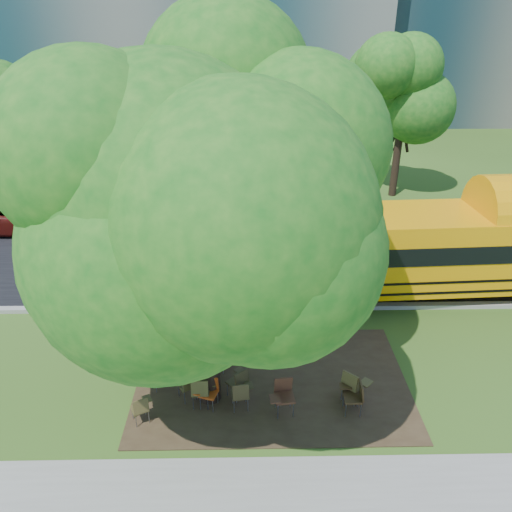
{
  "coord_description": "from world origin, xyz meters",
  "views": [
    {
      "loc": [
        0.39,
        -10.73,
        8.73
      ],
      "look_at": [
        0.66,
        3.44,
        1.71
      ],
      "focal_mm": 35.0,
      "sensor_mm": 36.0,
      "label": 1
    }
  ],
  "objects_px": {
    "chair_3": "(208,389)",
    "black_car": "(123,255)",
    "chair_0": "(141,407)",
    "chair_2": "(189,383)",
    "chair_5": "(283,393)",
    "chair_10": "(217,355)",
    "chair_1": "(201,389)",
    "bg_car_red": "(24,214)",
    "school_bus": "(501,246)",
    "main_tree": "(199,187)",
    "chair_7": "(353,384)",
    "chair_6": "(355,394)",
    "chair_8": "(158,368)",
    "chair_4": "(241,393)",
    "chair_11": "(239,380)",
    "chair_9": "(221,349)"
  },
  "relations": [
    {
      "from": "black_car",
      "to": "chair_1",
      "type": "bearing_deg",
      "value": -160.35
    },
    {
      "from": "chair_0",
      "to": "chair_11",
      "type": "relative_size",
      "value": 0.87
    },
    {
      "from": "chair_4",
      "to": "chair_7",
      "type": "relative_size",
      "value": 0.91
    },
    {
      "from": "chair_5",
      "to": "bg_car_red",
      "type": "distance_m",
      "value": 15.44
    },
    {
      "from": "school_bus",
      "to": "bg_car_red",
      "type": "distance_m",
      "value": 18.98
    },
    {
      "from": "main_tree",
      "to": "chair_0",
      "type": "bearing_deg",
      "value": -152.25
    },
    {
      "from": "chair_0",
      "to": "black_car",
      "type": "height_order",
      "value": "black_car"
    },
    {
      "from": "main_tree",
      "to": "chair_9",
      "type": "height_order",
      "value": "main_tree"
    },
    {
      "from": "chair_3",
      "to": "black_car",
      "type": "relative_size",
      "value": 0.22
    },
    {
      "from": "chair_1",
      "to": "chair_5",
      "type": "xyz_separation_m",
      "value": [
        1.95,
        -0.2,
        0.03
      ]
    },
    {
      "from": "main_tree",
      "to": "chair_2",
      "type": "relative_size",
      "value": 10.65
    },
    {
      "from": "chair_6",
      "to": "chair_10",
      "type": "xyz_separation_m",
      "value": [
        -3.36,
        1.62,
        -0.06
      ]
    },
    {
      "from": "chair_3",
      "to": "bg_car_red",
      "type": "bearing_deg",
      "value": -33.23
    },
    {
      "from": "chair_10",
      "to": "chair_11",
      "type": "distance_m",
      "value": 1.23
    },
    {
      "from": "chair_3",
      "to": "chair_4",
      "type": "height_order",
      "value": "chair_4"
    },
    {
      "from": "chair_1",
      "to": "chair_5",
      "type": "distance_m",
      "value": 1.96
    },
    {
      "from": "chair_10",
      "to": "bg_car_red",
      "type": "xyz_separation_m",
      "value": [
        -8.87,
        9.71,
        0.24
      ]
    },
    {
      "from": "main_tree",
      "to": "school_bus",
      "type": "relative_size",
      "value": 0.74
    },
    {
      "from": "chair_0",
      "to": "chair_4",
      "type": "xyz_separation_m",
      "value": [
        2.32,
        0.38,
        0.05
      ]
    },
    {
      "from": "chair_1",
      "to": "chair_2",
      "type": "xyz_separation_m",
      "value": [
        -0.33,
        0.27,
        -0.02
      ]
    },
    {
      "from": "chair_4",
      "to": "black_car",
      "type": "height_order",
      "value": "black_car"
    },
    {
      "from": "chair_0",
      "to": "chair_10",
      "type": "distance_m",
      "value": 2.51
    },
    {
      "from": "school_bus",
      "to": "bg_car_red",
      "type": "relative_size",
      "value": 2.3
    },
    {
      "from": "chair_0",
      "to": "chair_2",
      "type": "bearing_deg",
      "value": 9.6
    },
    {
      "from": "chair_1",
      "to": "bg_car_red",
      "type": "height_order",
      "value": "bg_car_red"
    },
    {
      "from": "chair_0",
      "to": "chair_3",
      "type": "distance_m",
      "value": 1.62
    },
    {
      "from": "main_tree",
      "to": "chair_10",
      "type": "bearing_deg",
      "value": 82.78
    },
    {
      "from": "chair_9",
      "to": "chair_0",
      "type": "bearing_deg",
      "value": 81.06
    },
    {
      "from": "chair_3",
      "to": "black_car",
      "type": "height_order",
      "value": "black_car"
    },
    {
      "from": "chair_1",
      "to": "bg_car_red",
      "type": "bearing_deg",
      "value": 128.17
    },
    {
      "from": "chair_2",
      "to": "chair_3",
      "type": "height_order",
      "value": "chair_2"
    },
    {
      "from": "chair_4",
      "to": "chair_5",
      "type": "relative_size",
      "value": 0.9
    },
    {
      "from": "chair_6",
      "to": "chair_7",
      "type": "height_order",
      "value": "chair_7"
    },
    {
      "from": "chair_0",
      "to": "chair_3",
      "type": "xyz_separation_m",
      "value": [
        1.52,
        0.53,
        0.03
      ]
    },
    {
      "from": "chair_2",
      "to": "chair_5",
      "type": "relative_size",
      "value": 0.91
    },
    {
      "from": "black_car",
      "to": "bg_car_red",
      "type": "bearing_deg",
      "value": 46.77
    },
    {
      "from": "chair_4",
      "to": "chair_8",
      "type": "height_order",
      "value": "chair_8"
    },
    {
      "from": "chair_3",
      "to": "chair_6",
      "type": "distance_m",
      "value": 3.51
    },
    {
      "from": "bg_car_red",
      "to": "chair_4",
      "type": "bearing_deg",
      "value": -137.26
    },
    {
      "from": "main_tree",
      "to": "chair_2",
      "type": "distance_m",
      "value": 5.02
    },
    {
      "from": "chair_5",
      "to": "chair_11",
      "type": "relative_size",
      "value": 1.06
    },
    {
      "from": "main_tree",
      "to": "chair_3",
      "type": "relative_size",
      "value": 11.1
    },
    {
      "from": "school_bus",
      "to": "chair_5",
      "type": "relative_size",
      "value": 13.0
    },
    {
      "from": "chair_5",
      "to": "bg_car_red",
      "type": "relative_size",
      "value": 0.18
    },
    {
      "from": "school_bus",
      "to": "chair_1",
      "type": "xyz_separation_m",
      "value": [
        -9.51,
        -5.4,
        -1.17
      ]
    },
    {
      "from": "black_car",
      "to": "chair_2",
      "type": "bearing_deg",
      "value": -161.72
    },
    {
      "from": "chair_3",
      "to": "black_car",
      "type": "xyz_separation_m",
      "value": [
        -3.6,
        7.14,
        0.12
      ]
    },
    {
      "from": "chair_5",
      "to": "chair_8",
      "type": "relative_size",
      "value": 1.0
    },
    {
      "from": "main_tree",
      "to": "chair_7",
      "type": "relative_size",
      "value": 9.81
    },
    {
      "from": "black_car",
      "to": "chair_4",
      "type": "bearing_deg",
      "value": -154.86
    }
  ]
}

